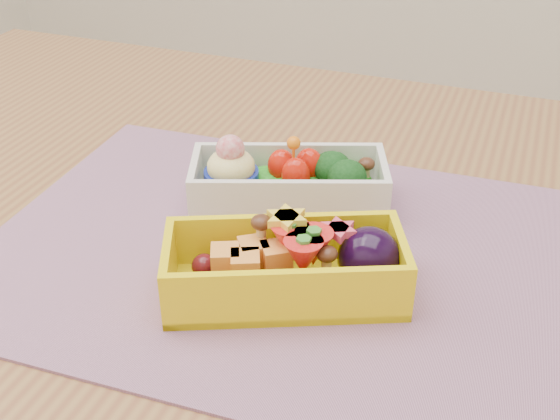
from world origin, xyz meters
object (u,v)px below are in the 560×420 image
(table, at_px, (274,315))
(bento_yellow, at_px, (290,266))
(bento_white, at_px, (288,183))
(placemat, at_px, (270,250))

(table, height_order, bento_yellow, bento_yellow)
(bento_white, bearing_deg, bento_yellow, -89.23)
(placemat, xyz_separation_m, bento_yellow, (0.04, -0.05, 0.03))
(placemat, bearing_deg, bento_white, 97.74)
(bento_yellow, bearing_deg, placemat, 102.28)
(table, xyz_separation_m, bento_yellow, (0.05, -0.08, 0.13))
(bento_white, distance_m, bento_yellow, 0.13)
(placemat, distance_m, bento_white, 0.08)
(table, distance_m, bento_yellow, 0.16)
(bento_yellow, bearing_deg, table, 95.40)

